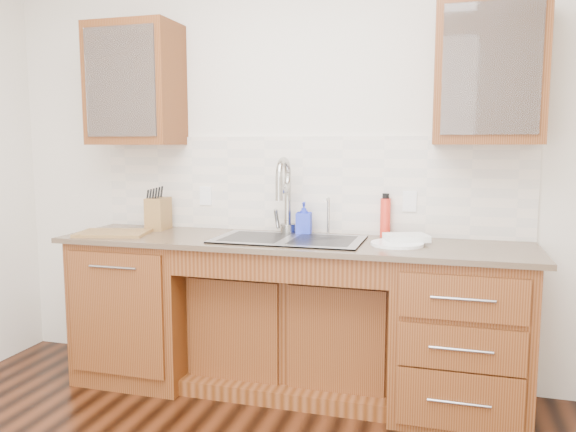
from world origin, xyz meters
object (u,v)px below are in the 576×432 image
(soap_bottle, at_px, (304,218))
(plate, at_px, (397,244))
(cutting_board, at_px, (113,233))
(water_bottle, at_px, (385,218))
(knife_block, at_px, (158,214))

(soap_bottle, xyz_separation_m, plate, (0.58, -0.22, -0.09))
(plate, relative_size, cutting_board, 0.70)
(water_bottle, bearing_deg, cutting_board, -166.91)
(soap_bottle, bearing_deg, knife_block, 176.77)
(soap_bottle, height_order, cutting_board, soap_bottle)
(soap_bottle, xyz_separation_m, cutting_board, (-1.11, -0.31, -0.09))
(soap_bottle, distance_m, water_bottle, 0.48)
(plate, bearing_deg, water_bottle, 109.27)
(water_bottle, relative_size, knife_block, 1.11)
(soap_bottle, relative_size, water_bottle, 0.88)
(plate, height_order, knife_block, knife_block)
(knife_block, bearing_deg, cutting_board, -126.00)
(water_bottle, xyz_separation_m, cutting_board, (-1.59, -0.37, -0.10))
(cutting_board, bearing_deg, plate, 3.34)
(water_bottle, relative_size, cutting_board, 0.56)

